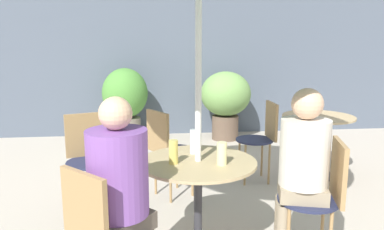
{
  "coord_description": "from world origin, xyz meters",
  "views": [
    {
      "loc": [
        -0.32,
        -2.32,
        1.52
      ],
      "look_at": [
        -0.01,
        0.57,
        0.96
      ],
      "focal_mm": 35.0,
      "sensor_mm": 36.0,
      "label": 1
    }
  ],
  "objects_px": {
    "beer_glass_2": "(222,154)",
    "cafe_table_far": "(318,130)",
    "potted_plant_0": "(125,99)",
    "seated_person_0": "(120,185)",
    "bistro_chair_2": "(263,133)",
    "potted_plant_1": "(226,98)",
    "bistro_chair_4": "(87,152)",
    "seated_person_1": "(302,161)",
    "beer_glass_0": "(194,142)",
    "cafe_table_near": "(198,183)",
    "bistro_chair_3": "(166,145)",
    "beer_glass_1": "(173,152)",
    "bistro_chair_1": "(322,190)",
    "bistro_chair_0": "(101,228)"
  },
  "relations": [
    {
      "from": "beer_glass_2",
      "to": "cafe_table_far",
      "type": "bearing_deg",
      "value": 48.46
    },
    {
      "from": "beer_glass_2",
      "to": "potted_plant_0",
      "type": "relative_size",
      "value": 0.14
    },
    {
      "from": "seated_person_0",
      "to": "potted_plant_0",
      "type": "height_order",
      "value": "seated_person_0"
    },
    {
      "from": "bistro_chair_2",
      "to": "potted_plant_1",
      "type": "relative_size",
      "value": 0.82
    },
    {
      "from": "bistro_chair_4",
      "to": "potted_plant_1",
      "type": "xyz_separation_m",
      "value": [
        1.76,
        2.4,
        0.12
      ]
    },
    {
      "from": "seated_person_1",
      "to": "seated_person_0",
      "type": "bearing_deg",
      "value": -60.01
    },
    {
      "from": "bistro_chair_2",
      "to": "beer_glass_0",
      "type": "bearing_deg",
      "value": -36.31
    },
    {
      "from": "seated_person_1",
      "to": "potted_plant_0",
      "type": "relative_size",
      "value": 1.08
    },
    {
      "from": "bistro_chair_2",
      "to": "potted_plant_1",
      "type": "distance_m",
      "value": 1.87
    },
    {
      "from": "seated_person_0",
      "to": "cafe_table_near",
      "type": "bearing_deg",
      "value": -90.0
    },
    {
      "from": "seated_person_1",
      "to": "potted_plant_1",
      "type": "xyz_separation_m",
      "value": [
        0.17,
        3.46,
        -0.08
      ]
    },
    {
      "from": "bistro_chair_4",
      "to": "seated_person_1",
      "type": "xyz_separation_m",
      "value": [
        1.59,
        -1.07,
        0.2
      ]
    },
    {
      "from": "seated_person_1",
      "to": "beer_glass_0",
      "type": "bearing_deg",
      "value": -102.76
    },
    {
      "from": "cafe_table_near",
      "to": "potted_plant_1",
      "type": "height_order",
      "value": "potted_plant_1"
    },
    {
      "from": "bistro_chair_3",
      "to": "beer_glass_2",
      "type": "xyz_separation_m",
      "value": [
        0.33,
        -1.15,
        0.24
      ]
    },
    {
      "from": "seated_person_0",
      "to": "seated_person_1",
      "type": "relative_size",
      "value": 1.01
    },
    {
      "from": "cafe_table_near",
      "to": "beer_glass_1",
      "type": "bearing_deg",
      "value": -166.36
    },
    {
      "from": "beer_glass_1",
      "to": "potted_plant_1",
      "type": "distance_m",
      "value": 3.48
    },
    {
      "from": "potted_plant_0",
      "to": "bistro_chair_1",
      "type": "bearing_deg",
      "value": -66.42
    },
    {
      "from": "seated_person_1",
      "to": "potted_plant_1",
      "type": "relative_size",
      "value": 1.14
    },
    {
      "from": "cafe_table_far",
      "to": "bistro_chair_1",
      "type": "xyz_separation_m",
      "value": [
        -0.74,
        -1.71,
        0.0
      ]
    },
    {
      "from": "bistro_chair_1",
      "to": "seated_person_1",
      "type": "xyz_separation_m",
      "value": [
        -0.14,
        0.04,
        0.2
      ]
    },
    {
      "from": "potted_plant_0",
      "to": "potted_plant_1",
      "type": "bearing_deg",
      "value": -1.47
    },
    {
      "from": "bistro_chair_0",
      "to": "bistro_chair_2",
      "type": "bearing_deg",
      "value": -81.54
    },
    {
      "from": "beer_glass_0",
      "to": "beer_glass_1",
      "type": "bearing_deg",
      "value": -126.8
    },
    {
      "from": "cafe_table_near",
      "to": "bistro_chair_0",
      "type": "xyz_separation_m",
      "value": [
        -0.6,
        -0.6,
        -0.0
      ]
    },
    {
      "from": "beer_glass_1",
      "to": "potted_plant_1",
      "type": "height_order",
      "value": "potted_plant_1"
    },
    {
      "from": "bistro_chair_0",
      "to": "potted_plant_1",
      "type": "bearing_deg",
      "value": -65.41
    },
    {
      "from": "cafe_table_far",
      "to": "bistro_chair_4",
      "type": "distance_m",
      "value": 2.55
    },
    {
      "from": "beer_glass_0",
      "to": "bistro_chair_3",
      "type": "bearing_deg",
      "value": 101.49
    },
    {
      "from": "beer_glass_0",
      "to": "potted_plant_0",
      "type": "distance_m",
      "value": 3.23
    },
    {
      "from": "beer_glass_1",
      "to": "seated_person_1",
      "type": "bearing_deg",
      "value": -9.3
    },
    {
      "from": "beer_glass_0",
      "to": "beer_glass_2",
      "type": "distance_m",
      "value": 0.32
    },
    {
      "from": "cafe_table_far",
      "to": "beer_glass_1",
      "type": "bearing_deg",
      "value": -138.52
    },
    {
      "from": "cafe_table_near",
      "to": "bistro_chair_3",
      "type": "relative_size",
      "value": 0.93
    },
    {
      "from": "bistro_chair_2",
      "to": "beer_glass_1",
      "type": "distance_m",
      "value": 1.82
    },
    {
      "from": "beer_glass_0",
      "to": "beer_glass_2",
      "type": "height_order",
      "value": "beer_glass_0"
    },
    {
      "from": "cafe_table_near",
      "to": "bistro_chair_0",
      "type": "relative_size",
      "value": 0.93
    },
    {
      "from": "seated_person_0",
      "to": "beer_glass_2",
      "type": "bearing_deg",
      "value": -103.57
    },
    {
      "from": "bistro_chair_0",
      "to": "beer_glass_1",
      "type": "bearing_deg",
      "value": -82.31
    },
    {
      "from": "bistro_chair_0",
      "to": "bistro_chair_4",
      "type": "xyz_separation_m",
      "value": [
        -0.31,
        1.48,
        0.0
      ]
    },
    {
      "from": "bistro_chair_2",
      "to": "bistro_chair_3",
      "type": "xyz_separation_m",
      "value": [
        -1.08,
        -0.36,
        0.0
      ]
    },
    {
      "from": "cafe_table_near",
      "to": "beer_glass_2",
      "type": "distance_m",
      "value": 0.3
    },
    {
      "from": "cafe_table_near",
      "to": "cafe_table_far",
      "type": "bearing_deg",
      "value": 43.71
    },
    {
      "from": "potted_plant_1",
      "to": "beer_glass_0",
      "type": "bearing_deg",
      "value": -105.42
    },
    {
      "from": "cafe_table_near",
      "to": "cafe_table_far",
      "type": "relative_size",
      "value": 1.02
    },
    {
      "from": "seated_person_1",
      "to": "beer_glass_0",
      "type": "relative_size",
      "value": 6.77
    },
    {
      "from": "cafe_table_far",
      "to": "bistro_chair_3",
      "type": "height_order",
      "value": "bistro_chair_3"
    },
    {
      "from": "cafe_table_near",
      "to": "bistro_chair_1",
      "type": "bearing_deg",
      "value": -15.03
    },
    {
      "from": "bistro_chair_1",
      "to": "bistro_chair_3",
      "type": "bearing_deg",
      "value": -126.63
    }
  ]
}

